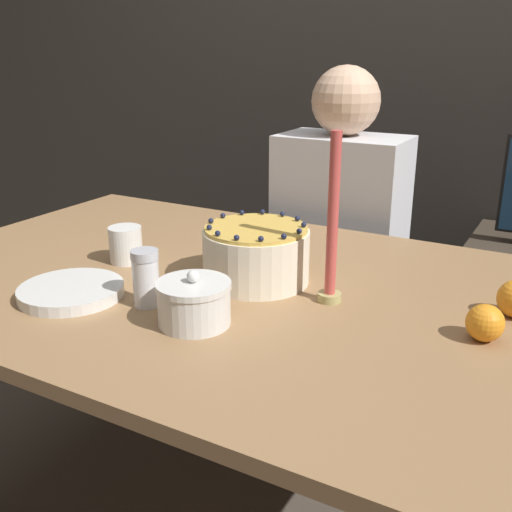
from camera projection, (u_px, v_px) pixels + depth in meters
wall_behind at (410, 28)px, 2.32m from camera, size 8.00×0.05×2.60m
dining_table at (221, 318)px, 1.39m from camera, size 1.56×1.01×0.74m
cake at (256, 254)px, 1.33m from camera, size 0.24×0.24×0.14m
sugar_bowl at (194, 303)px, 1.13m from camera, size 0.14×0.14×0.11m
sugar_shaker at (146, 278)px, 1.20m from camera, size 0.06×0.06×0.12m
plate_stack at (71, 291)px, 1.26m from camera, size 0.22×0.22×0.02m
candle at (332, 233)px, 1.19m from camera, size 0.05×0.05×0.35m
cup at (126, 245)px, 1.45m from camera, size 0.08×0.08×0.09m
orange_fruit_1 at (485, 323)px, 1.07m from camera, size 0.07×0.07×0.07m
person_man_blue_shirt at (337, 273)px, 2.01m from camera, size 0.40×0.34×1.18m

